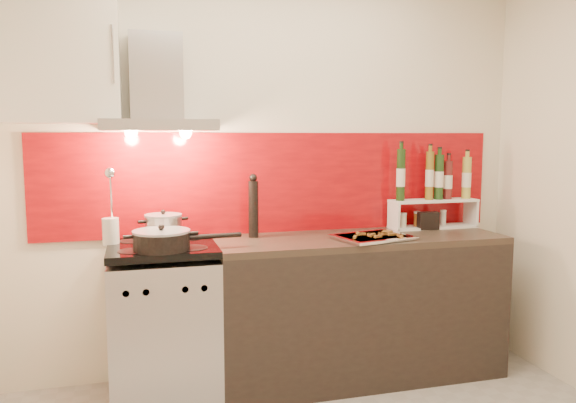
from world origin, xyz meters
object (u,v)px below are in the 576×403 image
object	(u,v)px
stock_pot	(164,228)
pepper_mill	(253,207)
counter	(358,306)
saute_pan	(163,240)
baking_tray	(373,237)
range_stove	(164,324)

from	to	relation	value
stock_pot	pepper_mill	size ratio (longest dim) A/B	0.55
counter	saute_pan	xyz separation A→B (m)	(-1.20, -0.16, 0.51)
counter	pepper_mill	distance (m)	0.92
stock_pot	baking_tray	world-z (taller)	stock_pot
range_stove	stock_pot	world-z (taller)	stock_pot
stock_pot	saute_pan	xyz separation A→B (m)	(-0.02, -0.25, -0.03)
saute_pan	pepper_mill	distance (m)	0.64
range_stove	pepper_mill	bearing A→B (deg)	14.10
range_stove	pepper_mill	world-z (taller)	pepper_mill
baking_tray	stock_pot	bearing A→B (deg)	170.18
saute_pan	pepper_mill	bearing A→B (deg)	27.46
pepper_mill	baking_tray	distance (m)	0.75
pepper_mill	baking_tray	bearing A→B (deg)	-20.52
counter	saute_pan	world-z (taller)	saute_pan
saute_pan	range_stove	bearing A→B (deg)	89.38
stock_pot	baking_tray	size ratio (longest dim) A/B	0.43
range_stove	stock_pot	distance (m)	0.56
stock_pot	baking_tray	xyz separation A→B (m)	(1.23, -0.21, -0.07)
counter	stock_pot	distance (m)	1.31
range_stove	saute_pan	world-z (taller)	saute_pan
saute_pan	counter	bearing A→B (deg)	7.37
range_stove	baking_tray	bearing A→B (deg)	-5.32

